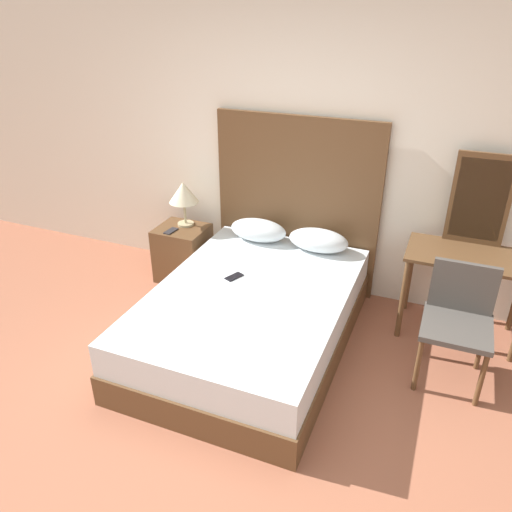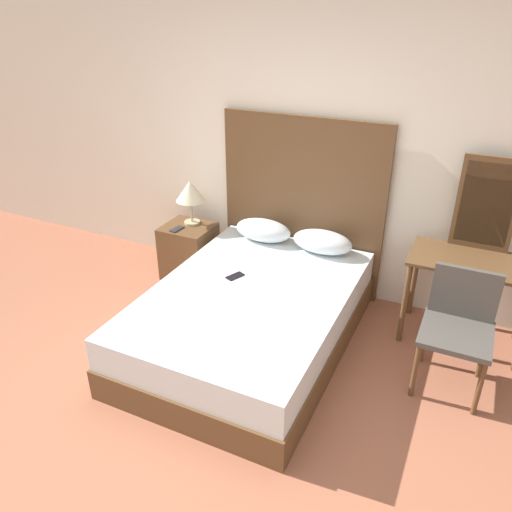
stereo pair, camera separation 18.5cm
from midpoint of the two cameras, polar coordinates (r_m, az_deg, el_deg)
ground_plane at (r=3.31m, az=-8.75°, el=-21.95°), size 16.00×16.00×0.00m
wall_back at (r=4.45m, az=5.52°, el=12.42°), size 10.00×0.06×2.70m
bed at (r=3.97m, az=-1.93°, el=-7.11°), size 1.45×2.09×0.50m
headboard at (r=4.59m, az=3.45°, el=5.83°), size 1.52×0.05×1.62m
pillow_left at (r=4.58m, az=-0.90°, el=2.96°), size 0.53×0.28×0.20m
pillow_right at (r=4.40m, az=5.95°, el=1.77°), size 0.53×0.28×0.20m
phone_on_bed at (r=4.01m, az=-3.84°, el=-2.39°), size 0.12×0.17×0.01m
nightstand at (r=4.95m, az=-9.40°, el=0.32°), size 0.47×0.42×0.54m
table_lamp at (r=4.78m, az=-9.39°, el=7.07°), size 0.28×0.28×0.43m
phone_on_nightstand at (r=4.77m, az=-10.81°, el=2.82°), size 0.08×0.16×0.01m
vanity_desk at (r=4.20m, az=21.79°, el=-1.39°), size 0.93×0.53×0.73m
vanity_mirror at (r=4.23m, az=23.10°, el=5.94°), size 0.44×0.03×0.74m
chair at (r=3.78m, az=20.84°, el=-6.38°), size 0.47×0.47×0.86m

